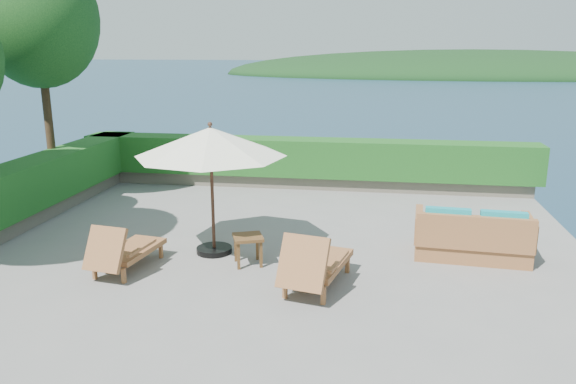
% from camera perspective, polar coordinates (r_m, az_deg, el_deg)
% --- Properties ---
extents(ground, '(12.00, 12.00, 0.00)m').
position_cam_1_polar(ground, '(10.31, -2.36, -6.96)').
color(ground, gray).
rests_on(ground, ground).
extents(foundation, '(12.00, 12.00, 3.00)m').
position_cam_1_polar(foundation, '(10.97, -2.27, -14.52)').
color(foundation, '#514940').
rests_on(foundation, ocean).
extents(offshore_island, '(126.00, 57.60, 12.60)m').
position_cam_1_polar(offshore_island, '(151.33, 18.06, 11.23)').
color(offshore_island, black).
rests_on(offshore_island, ocean).
extents(planter_wall_far, '(12.00, 0.60, 0.36)m').
position_cam_1_polar(planter_wall_far, '(15.55, 1.65, 1.13)').
color(planter_wall_far, '#6F6859').
rests_on(planter_wall_far, ground).
extents(hedge_far, '(12.40, 0.90, 1.00)m').
position_cam_1_polar(hedge_far, '(15.41, 1.67, 3.56)').
color(hedge_far, '#144815').
rests_on(hedge_far, planter_wall_far).
extents(tree_far, '(2.80, 2.80, 6.03)m').
position_cam_1_polar(tree_far, '(14.89, -24.09, 15.73)').
color(tree_far, '#3E2C17').
rests_on(tree_far, ground).
extents(patio_umbrella, '(3.22, 3.22, 2.48)m').
position_cam_1_polar(patio_umbrella, '(10.24, -7.87, 4.94)').
color(patio_umbrella, black).
rests_on(patio_umbrella, ground).
extents(lounge_left, '(0.89, 1.69, 0.93)m').
position_cam_1_polar(lounge_left, '(10.10, -16.37, -5.67)').
color(lounge_left, '#9A5938').
rests_on(lounge_left, ground).
extents(lounge_right, '(1.11, 1.91, 1.04)m').
position_cam_1_polar(lounge_right, '(9.02, 2.74, -7.24)').
color(lounge_right, '#9A5938').
rests_on(lounge_right, ground).
extents(side_table, '(0.66, 0.66, 0.54)m').
position_cam_1_polar(side_table, '(10.00, -4.09, -4.98)').
color(side_table, brown).
rests_on(side_table, ground).
extents(wicker_loveseat, '(2.13, 1.20, 1.01)m').
position_cam_1_polar(wicker_loveseat, '(10.83, 18.18, -4.44)').
color(wicker_loveseat, '#9A5938').
rests_on(wicker_loveseat, ground).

